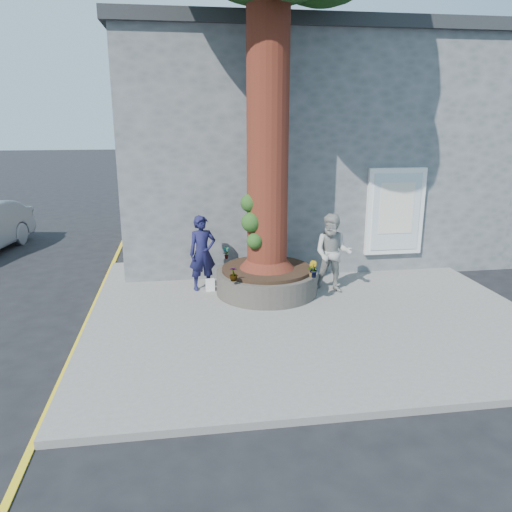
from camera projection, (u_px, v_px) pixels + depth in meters
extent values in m
plane|color=black|center=(243.00, 335.00, 9.50)|extent=(120.00, 120.00, 0.00)
cube|color=slate|center=(307.00, 309.00, 10.66)|extent=(9.00, 8.00, 0.12)
cube|color=yellow|center=(86.00, 324.00, 10.02)|extent=(0.10, 30.00, 0.01)
cube|color=#54585A|center=(292.00, 150.00, 15.92)|extent=(10.00, 8.00, 6.00)
cube|color=black|center=(294.00, 44.00, 15.08)|extent=(10.30, 8.30, 0.30)
cube|color=white|center=(395.00, 212.00, 12.66)|extent=(1.50, 0.12, 2.20)
cube|color=silver|center=(396.00, 212.00, 12.60)|extent=(1.25, 0.04, 1.95)
cube|color=silver|center=(397.00, 208.00, 12.56)|extent=(0.90, 0.02, 1.30)
cylinder|color=black|center=(267.00, 281.00, 11.42)|extent=(2.30, 2.30, 0.52)
cylinder|color=black|center=(267.00, 269.00, 11.34)|extent=(2.04, 2.04, 0.08)
cylinder|color=#4A2212|center=(268.00, 94.00, 10.33)|extent=(0.90, 0.90, 7.50)
cone|color=#4A2212|center=(267.00, 252.00, 11.24)|extent=(1.24, 1.24, 0.70)
sphere|color=#1C3E14|center=(251.00, 222.00, 10.79)|extent=(0.44, 0.44, 0.44)
sphere|color=#1C3E14|center=(255.00, 241.00, 10.81)|extent=(0.36, 0.36, 0.36)
sphere|color=#1C3E14|center=(250.00, 203.00, 10.80)|extent=(0.40, 0.40, 0.40)
imported|color=#151439|center=(202.00, 253.00, 11.48)|extent=(0.72, 0.56, 1.75)
imported|color=#9D9C96|center=(333.00, 253.00, 11.33)|extent=(1.08, 0.98, 1.81)
cube|color=white|center=(210.00, 285.00, 11.55)|extent=(0.21, 0.14, 0.28)
imported|color=gray|center=(226.00, 252.00, 11.98)|extent=(0.18, 0.14, 0.31)
imported|color=gray|center=(313.00, 269.00, 10.60)|extent=(0.25, 0.26, 0.35)
imported|color=gray|center=(234.00, 274.00, 10.36)|extent=(0.17, 0.17, 0.30)
imported|color=gray|center=(313.00, 271.00, 10.61)|extent=(0.30, 0.31, 0.26)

